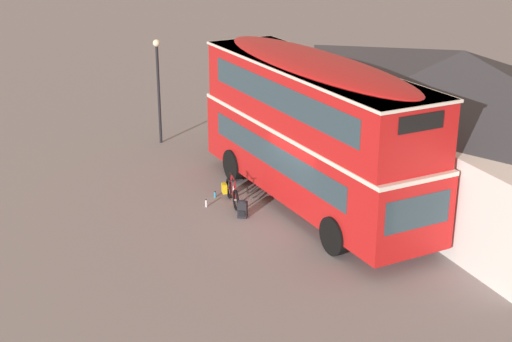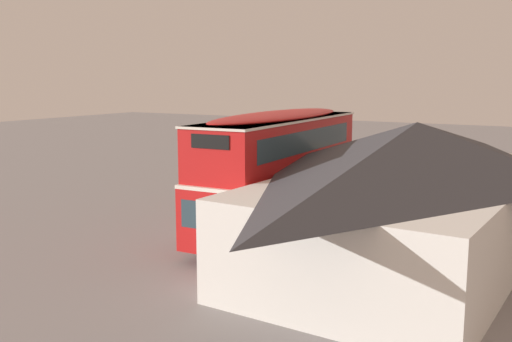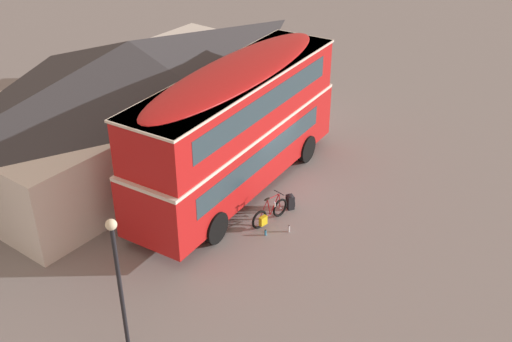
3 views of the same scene
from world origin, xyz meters
name	(u,v)px [view 1 (image 1 of 3)]	position (x,y,z in m)	size (l,w,h in m)	color
ground_plane	(302,221)	(0.00, 0.00, 0.00)	(120.00, 120.00, 0.00)	gray
double_decker_bus	(313,126)	(-0.92, 0.80, 2.64)	(10.34, 2.95, 4.79)	black
touring_bicycle	(231,192)	(-2.19, -1.39, 0.37)	(1.68, 0.52, 1.02)	black
backpack_on_ground	(242,209)	(-1.02, -1.52, 0.29)	(0.36, 0.37, 0.57)	black
water_bottle_clear_plastic	(206,203)	(-2.26, -2.23, 0.12)	(0.07, 0.07, 0.26)	silver
water_bottle_blue_sports	(215,195)	(-2.86, -1.68, 0.10)	(0.07, 0.07, 0.22)	#338CBF
pub_building	(457,118)	(-0.57, 6.13, 2.34)	(15.47, 8.12, 4.60)	silver
street_lamp	(158,79)	(-9.08, -1.45, 2.59)	(0.28, 0.28, 4.13)	black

